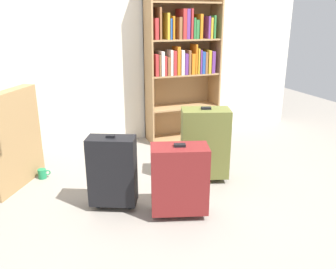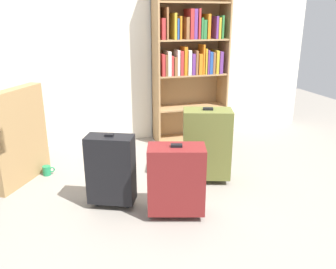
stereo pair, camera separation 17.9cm
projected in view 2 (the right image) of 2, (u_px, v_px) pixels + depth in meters
ground_plane at (182, 206)px, 2.97m from camera, size 8.21×8.21×0.00m
back_wall at (134, 35)px, 4.25m from camera, size 4.69×0.10×2.60m
bookshelf at (190, 53)px, 4.29m from camera, size 0.90×0.34×2.07m
mug at (47, 170)px, 3.54m from camera, size 0.12×0.08×0.10m
suitcase_dark_red at (176, 179)px, 2.74m from camera, size 0.49×0.36×0.61m
suitcase_olive at (207, 144)px, 3.32m from camera, size 0.50×0.38×0.73m
suitcase_black at (111, 169)px, 2.87m from camera, size 0.42×0.32×0.64m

